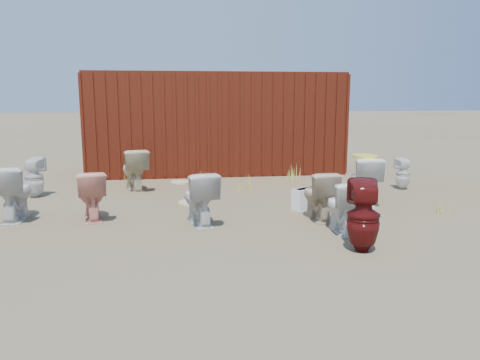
{
  "coord_description": "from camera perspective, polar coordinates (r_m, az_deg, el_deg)",
  "views": [
    {
      "loc": [
        -0.98,
        -6.58,
        1.85
      ],
      "look_at": [
        0.0,
        0.6,
        0.55
      ],
      "focal_mm": 35.0,
      "sensor_mm": 36.0,
      "label": 1
    }
  ],
  "objects": [
    {
      "name": "weed_clump_b",
      "position": [
        9.2,
        0.35,
        -0.47
      ],
      "size": [
        0.32,
        0.32,
        0.3
      ],
      "primitive_type": "cone",
      "color": "#B2B047",
      "rests_on": "ground"
    },
    {
      "name": "toilet_front_e",
      "position": [
        6.58,
        12.4,
        -3.15
      ],
      "size": [
        0.41,
        0.71,
        0.72
      ],
      "primitive_type": "imported",
      "rotation": [
        0.0,
        0.0,
        3.15
      ],
      "color": "white",
      "rests_on": "ground"
    },
    {
      "name": "toilet_front_c",
      "position": [
        6.83,
        -5.0,
        -2.19
      ],
      "size": [
        0.6,
        0.85,
        0.79
      ],
      "primitive_type": "imported",
      "rotation": [
        0.0,
        0.0,
        3.37
      ],
      "color": "silver",
      "rests_on": "ground"
    },
    {
      "name": "ground",
      "position": [
        6.91,
        0.68,
        -5.37
      ],
      "size": [
        100.0,
        100.0,
        0.0
      ],
      "primitive_type": "plane",
      "color": "brown",
      "rests_on": "ground"
    },
    {
      "name": "weed_clump_f",
      "position": [
        8.18,
        23.57,
        -2.78
      ],
      "size": [
        0.28,
        0.28,
        0.28
      ],
      "primitive_type": "cone",
      "color": "#B2B047",
      "rests_on": "ground"
    },
    {
      "name": "yellow_lid",
      "position": [
        8.3,
        15.0,
        2.86
      ],
      "size": [
        0.42,
        0.53,
        0.02
      ],
      "primitive_type": "ellipsoid",
      "color": "yellow",
      "rests_on": "toilet_back_yellowlid"
    },
    {
      "name": "loose_lid_far",
      "position": [
        8.25,
        -6.28,
        -2.76
      ],
      "size": [
        0.41,
        0.5,
        0.02
      ],
      "primitive_type": "ellipsoid",
      "rotation": [
        0.0,
        0.0,
        0.11
      ],
      "color": "beige",
      "rests_on": "ground"
    },
    {
      "name": "loose_tank",
      "position": [
        7.86,
        8.05,
        -2.23
      ],
      "size": [
        0.53,
        0.43,
        0.35
      ],
      "primitive_type": "cube",
      "rotation": [
        0.0,
        0.0,
        0.55
      ],
      "color": "white",
      "rests_on": "ground"
    },
    {
      "name": "loose_lid_near",
      "position": [
        10.25,
        -7.38,
        -0.24
      ],
      "size": [
        0.5,
        0.58,
        0.02
      ],
      "primitive_type": "ellipsoid",
      "rotation": [
        0.0,
        0.0,
        0.28
      ],
      "color": "beige",
      "rests_on": "ground"
    },
    {
      "name": "weed_clump_d",
      "position": [
        9.77,
        -4.47,
        0.07
      ],
      "size": [
        0.3,
        0.3,
        0.28
      ],
      "primitive_type": "cone",
      "color": "#B2B047",
      "rests_on": "ground"
    },
    {
      "name": "weed_clump_e",
      "position": [
        10.45,
        6.51,
        0.85
      ],
      "size": [
        0.34,
        0.34,
        0.33
      ],
      "primitive_type": "cone",
      "color": "#B2B047",
      "rests_on": "ground"
    },
    {
      "name": "weed_clump_a",
      "position": [
        9.96,
        -12.94,
        0.18
      ],
      "size": [
        0.36,
        0.36,
        0.33
      ],
      "primitive_type": "cone",
      "color": "#B2B047",
      "rests_on": "ground"
    },
    {
      "name": "toilet_back_e",
      "position": [
        9.95,
        19.25,
        0.75
      ],
      "size": [
        0.3,
        0.3,
        0.64
      ],
      "primitive_type": "imported",
      "rotation": [
        0.0,
        0.0,
        3.17
      ],
      "color": "white",
      "rests_on": "ground"
    },
    {
      "name": "weed_clump_c",
      "position": [
        10.03,
        9.93,
        0.21
      ],
      "size": [
        0.36,
        0.36,
        0.28
      ],
      "primitive_type": "cone",
      "color": "#B2B047",
      "rests_on": "ground"
    },
    {
      "name": "toilet_front_a",
      "position": [
        7.81,
        -25.91,
        -1.41
      ],
      "size": [
        0.49,
        0.84,
        0.84
      ],
      "primitive_type": "imported",
      "rotation": [
        0.0,
        0.0,
        3.17
      ],
      "color": "silver",
      "rests_on": "ground"
    },
    {
      "name": "shipping_container",
      "position": [
        11.84,
        -3.03,
        7.02
      ],
      "size": [
        6.0,
        2.4,
        2.4
      ],
      "primitive_type": "cube",
      "color": "#47180B",
      "rests_on": "ground"
    },
    {
      "name": "toilet_back_beige_right",
      "position": [
        7.17,
        9.55,
        -1.85
      ],
      "size": [
        0.48,
        0.77,
        0.75
      ],
      "primitive_type": "imported",
      "rotation": [
        0.0,
        0.0,
        3.23
      ],
      "color": "#C0AC8D",
      "rests_on": "ground"
    },
    {
      "name": "toilet_back_yellowlid",
      "position": [
        8.36,
        14.87,
        -0.05
      ],
      "size": [
        0.55,
        0.86,
        0.83
      ],
      "primitive_type": "imported",
      "rotation": [
        0.0,
        0.0,
        3.03
      ],
      "color": "white",
      "rests_on": "ground"
    },
    {
      "name": "toilet_back_beige_left",
      "position": [
        9.47,
        -12.81,
        1.22
      ],
      "size": [
        0.68,
        0.92,
        0.84
      ],
      "primitive_type": "imported",
      "rotation": [
        0.0,
        0.0,
        3.43
      ],
      "color": "beige",
      "rests_on": "ground"
    },
    {
      "name": "toilet_front_pink",
      "position": [
        7.42,
        -17.67,
        -1.75
      ],
      "size": [
        0.58,
        0.82,
        0.76
      ],
      "primitive_type": "imported",
      "rotation": [
        0.0,
        0.0,
        3.36
      ],
      "color": "#ED9D89",
      "rests_on": "ground"
    },
    {
      "name": "toilet_front_maroon",
      "position": [
        5.8,
        14.8,
        -4.27
      ],
      "size": [
        0.48,
        0.49,
        0.88
      ],
      "primitive_type": "imported",
      "rotation": [
        0.0,
        0.0,
        2.9
      ],
      "color": "#5A100F",
      "rests_on": "ground"
    },
    {
      "name": "toilet_back_a",
      "position": [
        9.43,
        -23.8,
        0.31
      ],
      "size": [
        0.42,
        0.43,
        0.75
      ],
      "primitive_type": "imported",
      "rotation": [
        0.0,
        0.0,
        2.85
      ],
      "color": "silver",
      "rests_on": "ground"
    }
  ]
}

